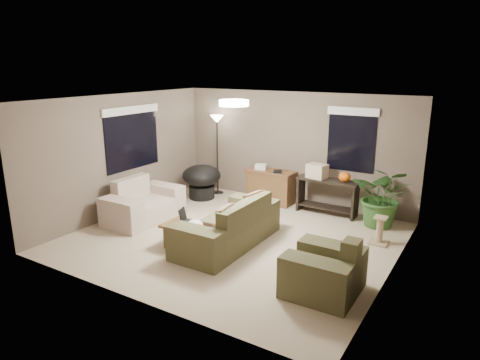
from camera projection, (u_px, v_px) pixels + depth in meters
The scene contains 20 objects.
room_shell at pixel (234, 172), 7.50m from camera, with size 5.50×5.50×5.50m.
main_sofa at pixel (230, 229), 7.46m from camera, with size 0.95×2.20×0.85m.
throw_pillows at pixel (242, 212), 7.24m from camera, with size 0.30×1.38×0.47m.
loveseat at pixel (143, 206), 8.67m from camera, with size 0.90×1.60×0.85m.
armchair at pixel (325, 272), 5.89m from camera, with size 0.95×1.00×0.85m.
coffee_table at pixel (191, 229), 7.26m from camera, with size 1.00×0.55×0.42m.
laptop at pixel (187, 219), 7.40m from camera, with size 0.39×0.24×0.24m.
plastic_bag at pixel (195, 226), 7.00m from camera, with size 0.28×0.25×0.19m, color white.
desk at pixel (270, 187), 9.73m from camera, with size 1.10×0.50×0.75m.
desk_papers at pixel (264, 168), 9.68m from camera, with size 0.72×0.32×0.12m.
console_table at pixel (327, 194), 8.98m from camera, with size 1.30×0.40×0.75m.
pumpkin at pixel (345, 177), 8.69m from camera, with size 0.25×0.25×0.20m, color orange.
cardboard_box at pixel (317, 171), 8.98m from camera, with size 0.39×0.30×0.30m, color beige.
papasan_chair at pixel (202, 179), 10.03m from camera, with size 0.94×0.94×0.80m.
floor_lamp at pixel (217, 128), 10.12m from camera, with size 0.32×0.32×1.91m.
ceiling_fixture at pixel (234, 103), 7.19m from camera, with size 0.50×0.50×0.10m, color white.
houseplant at pixel (383, 203), 8.26m from camera, with size 1.10×1.22×0.95m, color #2D5923.
cat_scratching_post at pixel (380, 232), 7.53m from camera, with size 0.32×0.32×0.50m.
window_left at pixel (132, 128), 8.98m from camera, with size 0.05×1.56×1.33m.
window_back at pixel (352, 129), 8.74m from camera, with size 1.06×0.05×1.33m.
Camera 1 is at (3.88, -6.15, 3.08)m, focal length 32.00 mm.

